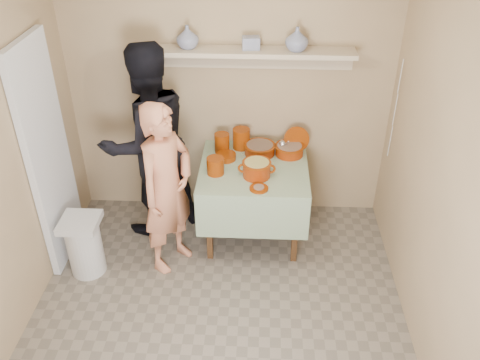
# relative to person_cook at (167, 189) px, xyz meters

# --- Properties ---
(ground) EXTENTS (3.50, 3.50, 0.00)m
(ground) POSITION_rel_person_cook_xyz_m (0.46, -0.85, -0.78)
(ground) COLOR #72675A
(ground) RESTS_ON ground
(tile_panel) EXTENTS (0.06, 0.70, 2.00)m
(tile_panel) POSITION_rel_person_cook_xyz_m (-1.00, 0.10, 0.22)
(tile_panel) COLOR silver
(tile_panel) RESTS_ON ground
(plate_stack_a) EXTENTS (0.14, 0.14, 0.19)m
(plate_stack_a) POSITION_rel_person_cook_xyz_m (0.41, 0.68, 0.08)
(plate_stack_a) COLOR #6E2404
(plate_stack_a) RESTS_ON serving_table
(plate_stack_b) EXTENTS (0.16, 0.16, 0.20)m
(plate_stack_b) POSITION_rel_person_cook_xyz_m (0.58, 0.77, 0.08)
(plate_stack_b) COLOR #6E2404
(plate_stack_b) RESTS_ON serving_table
(bowl_stack) EXTENTS (0.15, 0.15, 0.15)m
(bowl_stack) POSITION_rel_person_cook_xyz_m (0.38, 0.29, 0.06)
(bowl_stack) COLOR #6E2404
(bowl_stack) RESTS_ON serving_table
(empty_bowl) EXTENTS (0.18, 0.18, 0.05)m
(empty_bowl) POSITION_rel_person_cook_xyz_m (0.45, 0.54, 0.01)
(empty_bowl) COLOR #6E2404
(empty_bowl) RESTS_ON serving_table
(propped_lid) EXTENTS (0.24, 0.11, 0.23)m
(propped_lid) POSITION_rel_person_cook_xyz_m (1.10, 0.74, 0.11)
(propped_lid) COLOR #6E2404
(propped_lid) RESTS_ON serving_table
(vase_right) EXTENTS (0.22, 0.22, 0.20)m
(vase_right) POSITION_rel_person_cook_xyz_m (1.05, 0.75, 1.05)
(vase_right) COLOR navy
(vase_right) RESTS_ON wall_shelf
(vase_left) EXTENTS (0.21, 0.21, 0.20)m
(vase_left) POSITION_rel_person_cook_xyz_m (0.12, 0.78, 1.04)
(vase_left) COLOR navy
(vase_left) RESTS_ON wall_shelf
(ceramic_box) EXTENTS (0.16, 0.12, 0.11)m
(ceramic_box) POSITION_rel_person_cook_xyz_m (0.66, 0.78, 1.00)
(ceramic_box) COLOR navy
(ceramic_box) RESTS_ON wall_shelf
(person_cook) EXTENTS (0.61, 0.68, 1.55)m
(person_cook) POSITION_rel_person_cook_xyz_m (0.00, 0.00, 0.00)
(person_cook) COLOR #CF7C59
(person_cook) RESTS_ON ground
(person_helper) EXTENTS (1.14, 1.11, 1.85)m
(person_helper) POSITION_rel_person_cook_xyz_m (-0.25, 0.53, 0.15)
(person_helper) COLOR black
(person_helper) RESTS_ON ground
(room_shell) EXTENTS (3.04, 3.54, 2.62)m
(room_shell) POSITION_rel_person_cook_xyz_m (0.46, -0.85, 0.83)
(room_shell) COLOR tan
(room_shell) RESTS_ON ground
(serving_table) EXTENTS (0.97, 0.97, 0.76)m
(serving_table) POSITION_rel_person_cook_xyz_m (0.71, 0.43, -0.13)
(serving_table) COLOR #4C2D16
(serving_table) RESTS_ON ground
(cazuela_meat_a) EXTENTS (0.30, 0.30, 0.10)m
(cazuela_meat_a) POSITION_rel_person_cook_xyz_m (0.76, 0.66, 0.04)
(cazuela_meat_a) COLOR #701D05
(cazuela_meat_a) RESTS_ON serving_table
(cazuela_meat_b) EXTENTS (0.28, 0.28, 0.10)m
(cazuela_meat_b) POSITION_rel_person_cook_xyz_m (1.04, 0.65, 0.04)
(cazuela_meat_b) COLOR #701D05
(cazuela_meat_b) RESTS_ON serving_table
(ladle) EXTENTS (0.08, 0.26, 0.19)m
(ladle) POSITION_rel_person_cook_xyz_m (0.98, 0.66, 0.10)
(ladle) COLOR silver
(ladle) RESTS_ON cazuela_meat_b
(cazuela_rice) EXTENTS (0.33, 0.25, 0.14)m
(cazuela_rice) POSITION_rel_person_cook_xyz_m (0.74, 0.26, 0.07)
(cazuela_rice) COLOR #701D05
(cazuela_rice) RESTS_ON serving_table
(front_plate) EXTENTS (0.16, 0.16, 0.03)m
(front_plate) POSITION_rel_person_cook_xyz_m (0.76, 0.06, -0.00)
(front_plate) COLOR #6E2404
(front_plate) RESTS_ON serving_table
(wall_shelf) EXTENTS (1.80, 0.25, 0.21)m
(wall_shelf) POSITION_rel_person_cook_xyz_m (0.66, 0.80, 0.90)
(wall_shelf) COLOR #C4AE91
(wall_shelf) RESTS_ON room_shell
(trash_bin) EXTENTS (0.32, 0.32, 0.56)m
(trash_bin) POSITION_rel_person_cook_xyz_m (-0.73, -0.17, -0.49)
(trash_bin) COLOR silver
(trash_bin) RESTS_ON ground
(electrical_cord) EXTENTS (0.01, 0.05, 0.90)m
(electrical_cord) POSITION_rel_person_cook_xyz_m (1.93, 0.63, 0.47)
(electrical_cord) COLOR silver
(electrical_cord) RESTS_ON wall_shelf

